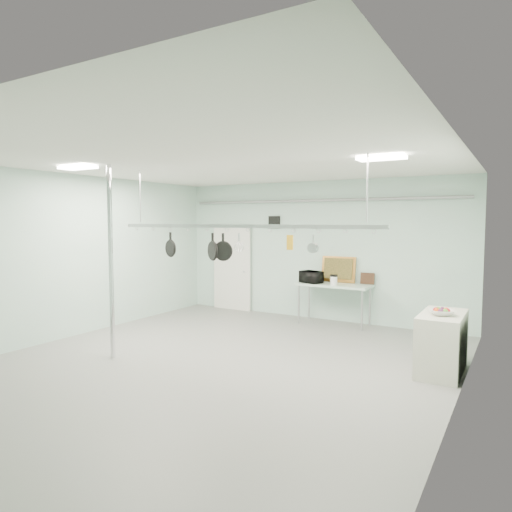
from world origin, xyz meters
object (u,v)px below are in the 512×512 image
Objects in this scene: pot_rack at (237,224)px; coffee_canister at (334,281)px; chrome_pole at (111,262)px; fruit_bowl at (442,312)px; skillet_mid at (213,247)px; prep_table at (334,287)px; skillet_left at (171,244)px; microwave at (311,277)px; side_cabinet at (442,343)px; skillet_right at (223,247)px.

pot_rack is 3.37m from coffee_canister.
coffee_canister is at bearing 59.45° from chrome_pole.
pot_rack is 3.36m from fruit_bowl.
chrome_pole is 4.69m from coffee_canister.
chrome_pole is 7.09× the size of skillet_mid.
coffee_canister reaches higher than prep_table.
skillet_left is (-1.40, 0.00, -0.35)m from pot_rack.
skillet_left is (-1.80, -3.30, 1.04)m from prep_table.
microwave is 2.57× the size of coffee_canister.
prep_table is 3.39m from side_cabinet.
chrome_pole is 1.07m from skillet_left.
fruit_bowl is 4.55m from skillet_left.
fruit_bowl is 3.68m from skillet_mid.
prep_table is 0.26m from coffee_canister.
coffee_canister is 0.42× the size of skillet_right.
chrome_pole reaches higher than coffee_canister.
chrome_pole is 2.00× the size of prep_table.
coffee_canister is at bearing -72.24° from prep_table.
chrome_pole is at bearing -101.58° from skillet_left.
microwave is 3.30m from skillet_mid.
skillet_mid reaches higher than prep_table.
chrome_pole is 2.67× the size of side_cabinet.
pot_rack reaches higher than coffee_canister.
skillet_right is (-3.23, -0.96, 0.92)m from fruit_bowl.
skillet_left is at bearing -151.21° from skillet_mid.
prep_table is 3.35× the size of microwave.
chrome_pole is 4.49m from microwave.
chrome_pole is at bearing -118.76° from skillet_mid.
side_cabinet is 2.69× the size of skillet_right.
pot_rack reaches higher than skillet_right.
microwave is 3.77m from fruit_bowl.
microwave is at bearing 143.93° from fruit_bowl.
fruit_bowl is (3.04, -2.22, -0.09)m from microwave.
pot_rack is (1.90, 0.90, 0.63)m from chrome_pole.
prep_table is 3.61m from pot_rack.
skillet_left is (-4.35, -0.96, 0.93)m from fruit_bowl.
microwave is (-0.49, -0.13, 0.20)m from prep_table.
coffee_canister is (0.46, 3.10, -1.23)m from pot_rack.
skillet_left is (-4.35, -1.10, 1.43)m from side_cabinet.
side_cabinet is at bearing 91.50° from fruit_bowl.
pot_rack is 10.76× the size of skillet_right.
chrome_pole reaches higher than fruit_bowl.
skillet_mid reaches higher than side_cabinet.
skillet_right reaches higher than microwave.
pot_rack is 10.06× the size of microwave.
skillet_right reaches higher than side_cabinet.
skillet_right reaches higher than fruit_bowl.
pot_rack is 0.46m from skillet_right.
skillet_mid is (-0.88, -3.30, 1.03)m from prep_table.
skillet_mid is at bearing 32.45° from chrome_pole.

